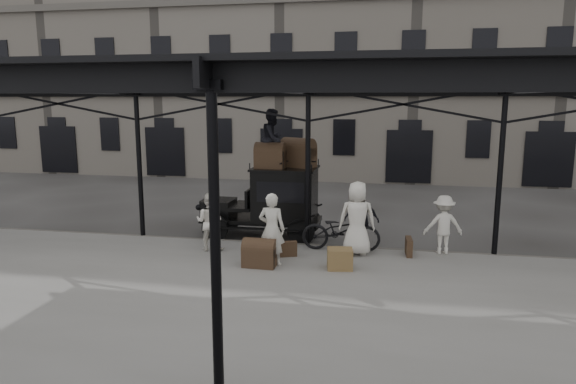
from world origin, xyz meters
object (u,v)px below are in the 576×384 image
(steamer_trunk_roof_near, at_px, (270,157))
(steamer_trunk_platform, at_px, (260,255))
(taxi, at_px, (275,199))
(porter_left, at_px, (272,229))
(bicycle, at_px, (341,231))
(porter_official, at_px, (362,220))

(steamer_trunk_roof_near, distance_m, steamer_trunk_platform, 3.61)
(taxi, xyz_separation_m, steamer_trunk_roof_near, (-0.08, -0.25, 1.29))
(taxi, bearing_deg, porter_left, -79.08)
(porter_left, relative_size, bicycle, 0.86)
(bicycle, height_order, steamer_trunk_platform, bicycle)
(taxi, relative_size, steamer_trunk_roof_near, 4.22)
(porter_official, bearing_deg, porter_left, 46.55)
(taxi, bearing_deg, bicycle, -34.50)
(porter_official, bearing_deg, taxi, -18.26)
(porter_left, bearing_deg, steamer_trunk_roof_near, -73.46)
(porter_left, bearing_deg, steamer_trunk_platform, 40.10)
(steamer_trunk_platform, bearing_deg, bicycle, 45.51)
(taxi, distance_m, steamer_trunk_roof_near, 1.32)
(porter_official, distance_m, steamer_trunk_platform, 3.11)
(steamer_trunk_platform, bearing_deg, steamer_trunk_roof_near, 99.82)
(taxi, relative_size, bicycle, 1.74)
(steamer_trunk_roof_near, relative_size, steamer_trunk_platform, 1.08)
(taxi, xyz_separation_m, porter_official, (2.68, -1.24, -0.25))
(porter_left, relative_size, steamer_trunk_platform, 2.24)
(porter_official, distance_m, steamer_trunk_roof_near, 3.31)
(bicycle, distance_m, steamer_trunk_roof_near, 3.11)
(taxi, xyz_separation_m, bicycle, (2.14, -1.47, -0.50))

